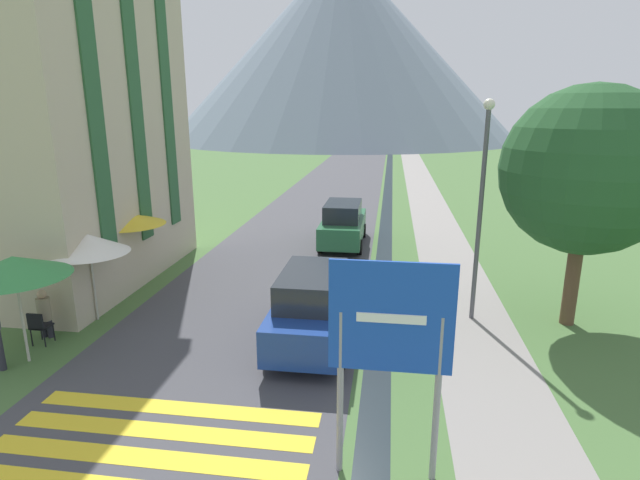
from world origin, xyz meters
TOP-DOWN VIEW (x-y plane):
  - ground_plane at (0.00, 20.00)m, footprint 160.00×160.00m
  - road at (-2.50, 30.00)m, footprint 6.40×60.00m
  - footpath at (3.60, 30.00)m, footprint 2.20×60.00m
  - drainage_channel at (1.20, 30.00)m, footprint 0.60×60.00m
  - crosswalk_marking at (-2.50, 4.15)m, footprint 5.44×2.54m
  - mountain_distant at (-7.77, 86.86)m, footprint 59.23×59.23m
  - hotel_building at (-9.39, 12.00)m, footprint 6.48×8.50m
  - road_sign at (1.42, 3.97)m, footprint 1.80×0.11m
  - parked_car_near at (-0.40, 8.45)m, footprint 1.81×4.40m
  - parked_car_far at (-0.53, 17.25)m, footprint 1.73×4.32m
  - cafe_chair_middle at (-6.91, 8.55)m, footprint 0.40×0.40m
  - cafe_chair_near_right at (-6.87, 7.23)m, footprint 0.40×0.40m
  - cafe_chair_far_right at (-6.77, 9.85)m, footprint 0.40×0.40m
  - cafe_umbrella_front_green at (-6.62, 6.47)m, footprint 2.31×2.31m
  - cafe_umbrella_middle_white at (-6.37, 8.82)m, footprint 2.04×2.04m
  - cafe_umbrella_rear_yellow at (-6.71, 11.44)m, footprint 2.30×2.30m
  - person_seated_near at (-7.00, 7.65)m, footprint 0.32×0.32m
  - person_seated_far at (-6.65, 9.79)m, footprint 0.32×0.32m
  - streetlamp at (3.66, 10.35)m, footprint 0.28×0.28m
  - tree_by_path at (6.11, 10.34)m, footprint 4.16×4.16m

SIDE VIEW (x-z plane):
  - ground_plane at x=0.00m, z-range 0.00..0.00m
  - drainage_channel at x=1.20m, z-range 0.00..0.00m
  - road at x=-2.50m, z-range 0.00..0.01m
  - footpath at x=3.60m, z-range 0.00..0.01m
  - crosswalk_marking at x=-2.50m, z-range 0.00..0.01m
  - cafe_chair_middle at x=-6.91m, z-range 0.09..0.94m
  - cafe_chair_near_right at x=-6.87m, z-range 0.09..0.94m
  - cafe_chair_far_right at x=-6.77m, z-range 0.09..0.94m
  - person_seated_far at x=-6.65m, z-range 0.06..1.27m
  - person_seated_near at x=-7.00m, z-range 0.07..1.32m
  - parked_car_far at x=-0.53m, z-range 0.00..1.82m
  - parked_car_near at x=-0.40m, z-range 0.00..1.82m
  - cafe_umbrella_middle_white at x=-6.37m, z-range 0.93..3.31m
  - cafe_umbrella_rear_yellow at x=-6.71m, z-range 1.01..3.42m
  - cafe_umbrella_front_green at x=-6.62m, z-range 1.00..3.48m
  - road_sign at x=1.42m, z-range 0.57..4.05m
  - streetlamp at x=3.66m, z-range 0.49..6.25m
  - tree_by_path at x=6.11m, z-range 0.98..7.11m
  - hotel_building at x=-9.39m, z-range 0.44..12.12m
  - mountain_distant at x=-7.77m, z-range 0.00..30.79m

